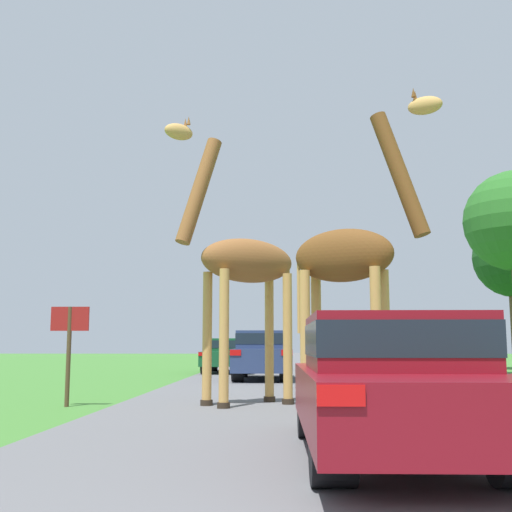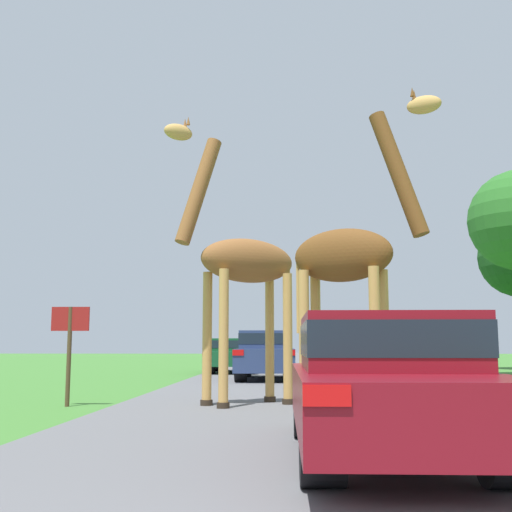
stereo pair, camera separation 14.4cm
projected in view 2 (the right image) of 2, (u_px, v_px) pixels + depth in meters
The scene contains 9 objects.
road at pixel (292, 368), 30.41m from camera, with size 7.07×120.00×0.00m.
giraffe_near_road at pixel (242, 267), 12.14m from camera, with size 2.56×2.00×5.28m.
giraffe_companion at pixel (351, 261), 10.61m from camera, with size 2.51×1.45×5.27m.
car_lead_maroon at pixel (385, 381), 6.42m from camera, with size 1.78×4.52×1.40m.
car_queue_right at pixel (366, 362), 15.39m from camera, with size 1.98×4.39×1.28m.
car_queue_left at pixel (233, 354), 25.97m from camera, with size 1.92×4.51×1.36m.
car_far_ahead at pixel (353, 354), 25.46m from camera, with size 1.87×3.96×1.43m.
car_verge_right at pixel (266, 354), 20.78m from camera, with size 1.82×4.58×1.55m.
sign_post at pixel (70, 337), 11.73m from camera, with size 0.70×0.08×1.80m.
Camera 2 is at (-0.40, -0.89, 1.11)m, focal length 45.00 mm.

